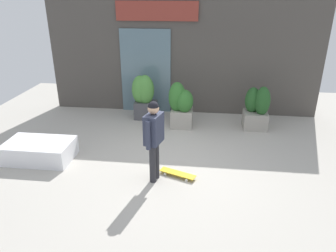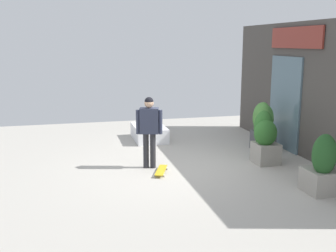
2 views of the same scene
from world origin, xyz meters
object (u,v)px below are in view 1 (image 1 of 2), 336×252
(planter_box_mid, at_px, (181,105))
(planter_box_right, at_px, (257,108))
(planter_box_left, at_px, (144,94))
(skateboarder, at_px, (154,134))
(skateboard, at_px, (178,173))

(planter_box_mid, bearing_deg, planter_box_right, 4.68)
(planter_box_left, height_order, planter_box_mid, planter_box_left)
(planter_box_left, xyz_separation_m, planter_box_right, (3.18, -0.36, -0.15))
(skateboarder, distance_m, planter_box_left, 3.40)
(skateboarder, relative_size, planter_box_right, 1.39)
(planter_box_mid, bearing_deg, skateboard, -86.65)
(skateboarder, height_order, planter_box_left, skateboarder)
(skateboard, distance_m, planter_box_right, 3.38)
(planter_box_left, xyz_separation_m, planter_box_mid, (1.13, -0.53, -0.10))
(skateboarder, xyz_separation_m, planter_box_mid, (0.30, 2.76, -0.38))
(skateboard, height_order, planter_box_mid, planter_box_mid)
(skateboarder, bearing_deg, planter_box_right, 66.03)
(planter_box_right, relative_size, planter_box_mid, 0.94)
(planter_box_mid, bearing_deg, skateboarder, -96.16)
(skateboard, xyz_separation_m, planter_box_left, (-1.29, 3.11, 0.67))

